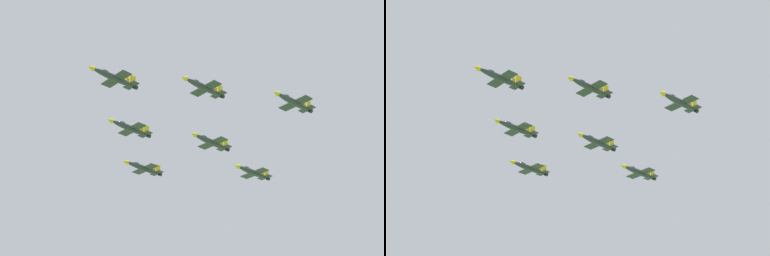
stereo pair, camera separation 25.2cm
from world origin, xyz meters
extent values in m
ellipsoid|color=#2D3338|center=(23.55, 22.64, 177.66)|extent=(12.85, 7.76, 1.74)
cone|color=gold|center=(16.84, 19.18, 177.66)|extent=(2.23, 2.12, 1.48)
ellipsoid|color=#334751|center=(20.90, 21.27, 178.31)|extent=(2.67, 2.23, 1.02)
cube|color=#2D3338|center=(24.16, 22.95, 177.56)|extent=(7.19, 10.03, 0.17)
cube|color=gold|center=(26.15, 19.08, 177.61)|extent=(2.79, 1.88, 0.21)
cube|color=gold|center=(22.16, 26.83, 177.61)|extent=(2.79, 1.88, 0.21)
cube|color=#2D3338|center=(28.62, 25.25, 177.66)|extent=(4.02, 5.11, 0.17)
cube|color=gold|center=(28.77, 24.35, 178.92)|extent=(1.83, 1.09, 2.52)
cube|color=gold|center=(27.98, 25.90, 178.92)|extent=(1.83, 1.09, 2.52)
cylinder|color=black|center=(29.93, 25.93, 177.66)|extent=(1.42, 1.53, 1.22)
ellipsoid|color=#2D3338|center=(46.81, 17.67, 175.55)|extent=(12.29, 7.45, 1.67)
cone|color=gold|center=(40.40, 14.34, 175.55)|extent=(2.13, 2.03, 1.42)
ellipsoid|color=#334751|center=(44.28, 16.35, 176.17)|extent=(2.55, 2.13, 0.97)
cube|color=#2D3338|center=(47.39, 17.96, 175.45)|extent=(6.90, 9.59, 0.17)
cube|color=gold|center=(49.31, 14.26, 175.50)|extent=(2.67, 1.80, 0.20)
cube|color=gold|center=(45.47, 21.67, 175.50)|extent=(2.67, 1.80, 0.20)
cube|color=#2D3338|center=(51.65, 20.17, 175.55)|extent=(3.86, 4.89, 0.17)
cube|color=gold|center=(51.80, 19.31, 176.75)|extent=(1.75, 1.05, 2.41)
cube|color=gold|center=(51.04, 20.79, 176.75)|extent=(1.75, 1.05, 2.41)
cylinder|color=black|center=(52.90, 20.82, 175.55)|extent=(1.36, 1.46, 1.17)
ellipsoid|color=#2D3338|center=(32.21, 44.80, 174.74)|extent=(12.69, 7.87, 1.73)
cone|color=gold|center=(25.60, 41.26, 174.74)|extent=(2.22, 2.11, 1.47)
ellipsoid|color=#334751|center=(29.60, 43.40, 175.39)|extent=(2.65, 2.23, 1.01)
cube|color=#2D3338|center=(32.81, 45.11, 174.64)|extent=(7.25, 9.93, 0.17)
cube|color=gold|center=(34.85, 41.30, 174.69)|extent=(2.76, 1.90, 0.21)
cube|color=gold|center=(30.77, 48.93, 174.69)|extent=(2.76, 1.90, 0.21)
cube|color=#2D3338|center=(37.20, 47.46, 174.74)|extent=(4.04, 5.07, 0.17)
cube|color=gold|center=(37.37, 46.57, 175.99)|extent=(1.80, 1.11, 2.50)
cube|color=gold|center=(36.55, 48.10, 175.99)|extent=(1.80, 1.11, 2.50)
cylinder|color=black|center=(38.49, 48.15, 174.74)|extent=(1.42, 1.52, 1.21)
ellipsoid|color=#2D3338|center=(70.07, 12.69, 171.84)|extent=(12.36, 7.48, 1.68)
cone|color=gold|center=(63.61, 9.35, 171.84)|extent=(2.15, 2.04, 1.43)
ellipsoid|color=#334751|center=(67.52, 11.37, 172.47)|extent=(2.57, 2.14, 0.98)
cube|color=#2D3338|center=(70.65, 12.99, 171.75)|extent=(6.93, 9.65, 0.17)
cube|color=gold|center=(72.58, 9.26, 171.79)|extent=(2.68, 1.81, 0.20)
cube|color=gold|center=(68.73, 16.71, 171.79)|extent=(2.68, 1.81, 0.20)
cube|color=#2D3338|center=(74.94, 15.21, 171.84)|extent=(3.88, 4.92, 0.17)
cube|color=gold|center=(75.09, 14.34, 173.05)|extent=(1.76, 1.05, 2.42)
cube|color=gold|center=(74.32, 15.83, 173.05)|extent=(1.76, 1.05, 2.42)
cylinder|color=black|center=(76.20, 15.86, 171.84)|extent=(1.37, 1.47, 1.17)
ellipsoid|color=#2D3338|center=(40.87, 66.95, 172.36)|extent=(12.64, 7.95, 1.73)
cone|color=gold|center=(34.29, 63.36, 172.36)|extent=(2.22, 2.12, 1.47)
ellipsoid|color=#334751|center=(38.27, 65.53, 173.01)|extent=(2.65, 2.24, 1.01)
cube|color=#2D3338|center=(41.46, 67.27, 172.26)|extent=(7.30, 9.91, 0.17)
cube|color=gold|center=(43.53, 63.47, 172.31)|extent=(2.75, 1.91, 0.21)
cube|color=gold|center=(39.39, 71.07, 172.31)|extent=(2.75, 1.91, 0.21)
cube|color=#2D3338|center=(45.83, 69.65, 172.36)|extent=(4.06, 5.06, 0.17)
cube|color=gold|center=(46.01, 68.76, 173.61)|extent=(1.80, 1.12, 2.50)
cube|color=gold|center=(45.18, 70.28, 173.61)|extent=(1.80, 1.12, 2.50)
cylinder|color=black|center=(47.12, 70.35, 172.36)|extent=(1.42, 1.52, 1.21)
ellipsoid|color=#2D3338|center=(55.47, 39.82, 170.92)|extent=(12.43, 8.02, 1.71)
cone|color=gold|center=(49.02, 36.18, 170.92)|extent=(2.20, 2.11, 1.45)
ellipsoid|color=#334751|center=(52.92, 38.38, 171.56)|extent=(2.62, 2.24, 1.00)
cube|color=#2D3338|center=(56.05, 40.15, 170.82)|extent=(7.31, 9.77, 0.17)
cube|color=gold|center=(58.15, 36.42, 170.87)|extent=(2.71, 1.92, 0.21)
cube|color=gold|center=(53.95, 43.87, 170.87)|extent=(2.71, 1.92, 0.21)
cube|color=#2D3338|center=(60.34, 42.56, 170.92)|extent=(4.06, 5.00, 0.17)
cube|color=gold|center=(60.53, 41.69, 172.15)|extent=(1.77, 1.13, 2.47)
cube|color=gold|center=(59.69, 43.18, 172.15)|extent=(1.77, 1.13, 2.47)
cylinder|color=black|center=(61.60, 43.27, 170.92)|extent=(1.42, 1.51, 1.20)
ellipsoid|color=#2D3338|center=(71.43, 48.41, 166.66)|extent=(12.35, 7.58, 1.68)
cone|color=gold|center=(64.99, 45.01, 166.66)|extent=(2.15, 2.05, 1.43)
ellipsoid|color=#334751|center=(68.89, 47.07, 167.29)|extent=(2.57, 2.16, 0.98)
cube|color=#2D3338|center=(72.01, 48.71, 166.57)|extent=(7.00, 9.65, 0.17)
cube|color=gold|center=(73.97, 45.00, 166.61)|extent=(2.68, 1.83, 0.20)
cube|color=gold|center=(70.05, 52.43, 166.61)|extent=(2.68, 1.83, 0.20)
cube|color=#2D3338|center=(76.29, 50.97, 166.66)|extent=(3.91, 4.92, 0.17)
cube|color=gold|center=(76.45, 50.10, 167.87)|extent=(1.76, 1.07, 2.43)
cube|color=gold|center=(75.66, 51.59, 167.87)|extent=(1.76, 1.07, 2.43)
cylinder|color=black|center=(77.54, 51.63, 166.66)|extent=(1.37, 1.48, 1.18)
camera|label=1|loc=(2.47, -131.10, 84.21)|focal=63.61mm
camera|label=2|loc=(2.71, -131.17, 84.21)|focal=63.61mm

